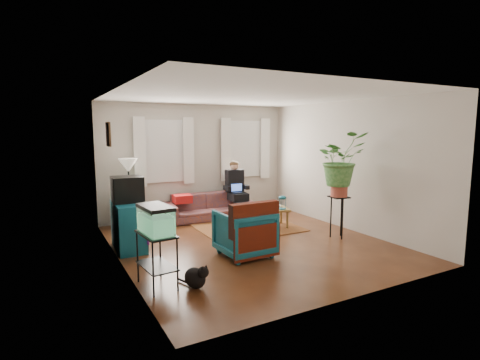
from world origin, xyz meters
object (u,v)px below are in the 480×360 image
armchair (244,230)px  dresser (129,226)px  side_table (130,209)px  sofa (207,202)px  aquarium_stand (157,260)px  plant_stand (338,217)px  coffee_table (265,218)px

armchair → dresser: bearing=-38.7°
side_table → armchair: size_ratio=0.92×
sofa → aquarium_stand: (-2.04, -3.09, -0.03)m
dresser → aquarium_stand: dresser is taller
sofa → aquarium_stand: bearing=-118.9°
side_table → plant_stand: 4.22m
side_table → aquarium_stand: size_ratio=1.06×
side_table → sofa: bearing=-4.6°
plant_stand → armchair: bearing=-179.1°
sofa → dresser: dresser is taller
sofa → plant_stand: plant_stand is taller
armchair → plant_stand: size_ratio=1.04×
coffee_table → plant_stand: (0.82, -1.28, 0.19)m
coffee_table → plant_stand: bearing=-40.9°
plant_stand → coffee_table: bearing=122.5°
sofa → dresser: bearing=-141.8°
plant_stand → dresser: bearing=162.1°
side_table → aquarium_stand: (-0.35, -3.23, -0.02)m
coffee_table → sofa: bearing=138.5°
dresser → aquarium_stand: (-0.01, -1.74, -0.05)m
aquarium_stand → armchair: (1.59, 0.54, 0.06)m
sofa → armchair: 2.59m
coffee_table → plant_stand: plant_stand is taller
aquarium_stand → armchair: size_ratio=0.87×
armchair → aquarium_stand: bearing=17.2°
armchair → sofa: bearing=-101.4°
sofa → side_table: size_ratio=2.63×
side_table → coffee_table: (2.46, -1.37, -0.18)m
dresser → plant_stand: (3.62, -1.17, -0.01)m
sofa → side_table: (-1.69, 0.13, -0.01)m
side_table → dresser: bearing=-102.9°
armchair → plant_stand: (2.04, 0.03, -0.02)m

